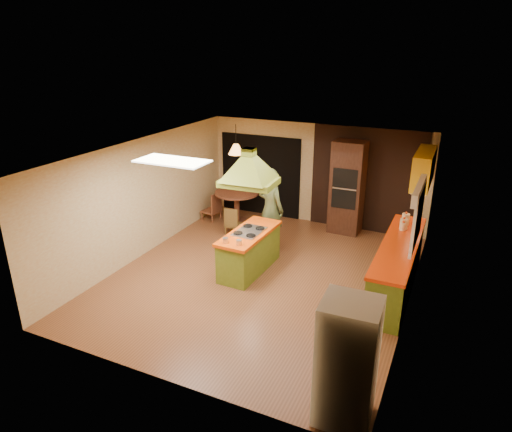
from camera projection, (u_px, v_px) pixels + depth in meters
The scene contains 21 objects.
ground at pixel (262, 276), 8.99m from camera, with size 6.50×6.50×0.00m, color brown.
room_walls at pixel (262, 217), 8.54m from camera, with size 5.50×6.50×6.50m.
ceiling_plane at pixel (263, 152), 8.09m from camera, with size 6.50×6.50×0.00m, color silver.
brick_panel at pixel (366, 181), 10.79m from camera, with size 2.64×0.03×2.50m, color #381E14.
nook_opening at pixel (260, 175), 11.94m from camera, with size 2.20×0.03×2.10m, color black.
right_counter at pixel (397, 267), 8.37m from camera, with size 0.62×3.05×0.92m.
upper_cabinets at pixel (424, 168), 9.15m from camera, with size 0.34×1.40×0.70m, color yellow.
window_right at pixel (419, 205), 7.64m from camera, with size 0.12×1.35×1.06m.
fluor_panel at pixel (172, 161), 7.51m from camera, with size 1.20×0.60×0.03m, color white.
kitchen_island at pixel (249, 251), 9.09m from camera, with size 0.73×1.69×0.85m.
range_hood at pixel (249, 161), 8.44m from camera, with size 1.05×0.78×0.79m.
man at pixel (271, 209), 9.93m from camera, with size 0.67×0.44×1.83m, color #464F2A.
refrigerator at pixel (347, 362), 5.34m from camera, with size 0.67×0.63×1.62m, color white.
wall_oven at pixel (347, 188), 10.74m from camera, with size 0.75×0.62×2.22m.
dining_table at pixel (237, 201), 11.46m from camera, with size 1.10×1.10×0.82m.
chair_left at pixel (211, 206), 11.73m from camera, with size 0.40×0.40×0.74m, color brown, non-canonical shape.
chair_near at pixel (234, 220), 10.90m from camera, with size 0.37×0.37×0.67m, color brown, non-canonical shape.
pendant_lamp at pixel (236, 149), 10.99m from camera, with size 0.38×0.38×0.24m, color #FF9E3F.
canister_large at pixel (406, 219), 9.05m from camera, with size 0.15×0.15×0.22m, color beige.
canister_medium at pixel (404, 224), 8.83m from camera, with size 0.15×0.15×0.21m, color beige.
canister_small at pixel (403, 227), 8.78m from camera, with size 0.11×0.11×0.15m, color #F2E9C3.
Camera 1 is at (3.23, -7.28, 4.33)m, focal length 32.00 mm.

